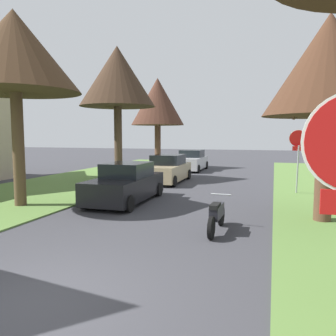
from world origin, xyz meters
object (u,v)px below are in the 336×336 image
at_px(street_tree_right_mid_a, 329,67).
at_px(parked_sedan_black, 126,184).
at_px(parked_sedan_silver, 191,161).
at_px(parked_sedan_tan, 167,170).
at_px(street_tree_left_mid_a, 14,52).
at_px(street_tree_left_far, 158,102).
at_px(street_tree_left_mid_b, 117,77).
at_px(parked_motorcycle, 217,215).
at_px(stop_sign_far, 298,147).

height_order(street_tree_right_mid_a, parked_sedan_black, street_tree_right_mid_a).
bearing_deg(parked_sedan_silver, parked_sedan_tan, -88.19).
xyz_separation_m(street_tree_left_mid_a, street_tree_left_far, (-0.00, 15.75, -0.33)).
xyz_separation_m(street_tree_right_mid_a, street_tree_left_mid_b, (-10.50, 7.32, 1.41)).
bearing_deg(street_tree_left_mid_b, street_tree_left_mid_a, -90.66).
relative_size(street_tree_left_far, parked_motorcycle, 3.53).
bearing_deg(street_tree_left_mid_b, parked_sedan_black, -61.81).
height_order(parked_sedan_black, parked_motorcycle, parked_sedan_black).
xyz_separation_m(stop_sign_far, parked_sedan_silver, (-7.08, 8.80, -1.41)).
distance_m(stop_sign_far, street_tree_right_mid_a, 5.74).
relative_size(stop_sign_far, parked_motorcycle, 1.41).
relative_size(parked_sedan_black, parked_sedan_silver, 1.00).
height_order(parked_sedan_black, parked_sedan_tan, same).
bearing_deg(street_tree_left_mid_a, stop_sign_far, 30.75).
height_order(parked_sedan_tan, parked_motorcycle, parked_sedan_tan).
height_order(street_tree_right_mid_a, street_tree_left_mid_b, street_tree_left_mid_b).
xyz_separation_m(street_tree_left_far, parked_motorcycle, (7.65, -16.92, -4.88)).
relative_size(parked_sedan_black, parked_motorcycle, 2.16).
distance_m(parked_sedan_black, parked_sedan_tan, 6.03).
distance_m(street_tree_left_mid_a, parked_sedan_silver, 15.95).
distance_m(street_tree_left_mid_a, parked_sedan_black, 6.37).
bearing_deg(stop_sign_far, street_tree_left_far, 136.22).
relative_size(street_tree_left_far, parked_sedan_black, 1.64).
relative_size(street_tree_right_mid_a, parked_sedan_black, 1.41).
height_order(stop_sign_far, parked_sedan_black, stop_sign_far).
xyz_separation_m(street_tree_left_mid_b, parked_sedan_tan, (3.18, -0.20, -5.39)).
distance_m(street_tree_left_mid_b, parked_sedan_silver, 9.02).
height_order(parked_sedan_black, parked_sedan_silver, same).
bearing_deg(parked_sedan_black, stop_sign_far, 30.93).
bearing_deg(parked_sedan_tan, parked_motorcycle, -64.63).
bearing_deg(parked_motorcycle, street_tree_left_mid_a, 171.35).
bearing_deg(street_tree_right_mid_a, street_tree_left_mid_a, -175.01).
distance_m(street_tree_right_mid_a, street_tree_left_mid_a, 10.68).
bearing_deg(stop_sign_far, parked_motorcycle, -109.13).
relative_size(parked_sedan_silver, parked_motorcycle, 2.16).
relative_size(street_tree_left_mid_a, parked_sedan_tan, 1.62).
height_order(street_tree_left_far, parked_sedan_tan, street_tree_left_far).
bearing_deg(parked_sedan_tan, stop_sign_far, -16.33).
height_order(stop_sign_far, parked_sedan_silver, stop_sign_far).
distance_m(stop_sign_far, street_tree_left_mid_a, 12.33).
bearing_deg(stop_sign_far, street_tree_left_mid_b, 167.59).
bearing_deg(parked_motorcycle, parked_sedan_black, 142.96).
distance_m(street_tree_right_mid_a, parked_sedan_tan, 10.96).
bearing_deg(street_tree_left_mid_b, stop_sign_far, -12.41).
bearing_deg(parked_sedan_tan, street_tree_left_far, 113.06).
relative_size(parked_sedan_tan, parked_sedan_silver, 1.00).
bearing_deg(parked_sedan_tan, parked_sedan_silver, 91.81).
xyz_separation_m(street_tree_right_mid_a, parked_motorcycle, (-2.95, -2.09, -4.23)).
xyz_separation_m(street_tree_left_mid_a, parked_sedan_tan, (3.28, 8.04, -4.97)).
relative_size(street_tree_left_mid_a, street_tree_left_far, 0.99).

